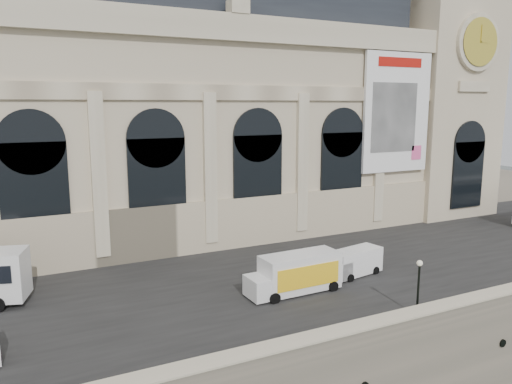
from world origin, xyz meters
The scene contains 8 objects.
quay centered at (0.00, 35.00, 3.00)m, with size 160.00×70.00×6.00m, color gray.
street centered at (0.00, 14.00, 6.03)m, with size 160.00×24.00×0.06m, color #2D2D2D.
parapet centered at (0.00, 0.60, 6.62)m, with size 160.00×1.40×1.21m.
museum centered at (-5.98, 30.86, 19.72)m, with size 69.00×18.70×29.10m.
clock_pavilion centered at (34.00, 27.93, 23.42)m, with size 13.00×14.72×36.70m.
van_c centered at (8.89, 10.33, 7.13)m, with size 5.21×2.72×2.21m.
box_truck centered at (2.78, 9.25, 7.48)m, with size 7.36×2.76×2.94m.
lamp_right centered at (7.89, 2.02, 7.93)m, with size 0.39×0.39×3.87m.
Camera 1 is at (-15.71, -21.19, 19.94)m, focal length 35.00 mm.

